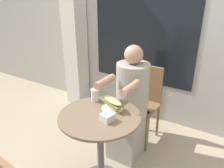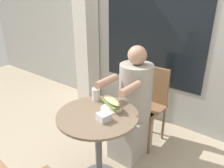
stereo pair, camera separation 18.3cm
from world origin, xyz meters
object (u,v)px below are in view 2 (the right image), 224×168
at_px(diner_chair, 150,98).
at_px(sandwich_on_plate, 111,104).
at_px(seated_diner, 133,111).
at_px(drink_cup, 96,94).
at_px(cafe_table, 98,134).

height_order(diner_chair, sandwich_on_plate, diner_chair).
xyz_separation_m(seated_diner, drink_cup, (-0.19, -0.33, 0.26)).
height_order(cafe_table, sandwich_on_plate, sandwich_on_plate).
xyz_separation_m(diner_chair, drink_cup, (-0.20, -0.68, 0.25)).
height_order(seated_diner, drink_cup, seated_diner).
bearing_deg(seated_diner, cafe_table, 88.57).
distance_m(cafe_table, sandwich_on_plate, 0.28).
height_order(seated_diner, sandwich_on_plate, seated_diner).
bearing_deg(drink_cup, cafe_table, -46.21).
xyz_separation_m(sandwich_on_plate, drink_cup, (-0.21, 0.04, 0.01)).
relative_size(cafe_table, diner_chair, 0.82).
relative_size(diner_chair, drink_cup, 7.67).
bearing_deg(cafe_table, sandwich_on_plate, 75.06).
xyz_separation_m(diner_chair, sandwich_on_plate, (0.02, -0.72, 0.24)).
bearing_deg(cafe_table, seated_diner, 87.78).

